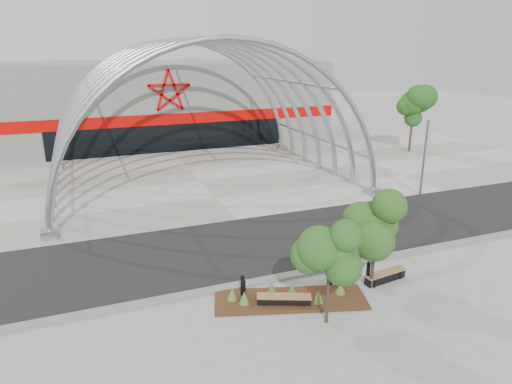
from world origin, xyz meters
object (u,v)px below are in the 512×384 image
Objects in this scene: bench_1 at (385,277)px; bollard_2 at (331,275)px; street_tree_0 at (330,252)px; street_tree_1 at (376,224)px; signal_pole at (424,157)px; bench_0 at (284,301)px.

bench_1 is 2.47m from bollard_2.
street_tree_1 is (2.97, 1.51, 0.04)m from street_tree_0.
street_tree_0 is at bearing -141.01° from signal_pole.
bench_1 is (-9.30, -8.87, -2.46)m from signal_pole.
street_tree_1 is 2.79m from bench_1.
signal_pole is 1.31× the size of street_tree_0.
signal_pole is at bearing 38.99° from street_tree_0.
bench_1 is at bearing -10.16° from bollard_2.
bench_0 is at bearing 122.30° from street_tree_0.
street_tree_1 is 3.69× the size of bollard_2.
bollard_2 is at bearing 169.84° from bench_1.
street_tree_0 is at bearing -155.24° from bench_1.
street_tree_0 is 3.63× the size of bollard_2.
street_tree_0 reaches higher than bench_0.
bench_0 is (-3.96, 0.05, -2.63)m from street_tree_1.
signal_pole is at bearing 32.70° from bench_0.
signal_pole is at bearing 43.64° from bench_1.
street_tree_1 is 1.91× the size of bench_1.
street_tree_0 is (-13.15, -10.65, 0.13)m from signal_pole.
signal_pole is 13.68m from street_tree_1.
street_tree_0 is 1.86× the size of bench_0.
bench_0 is at bearing -147.30° from signal_pole.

